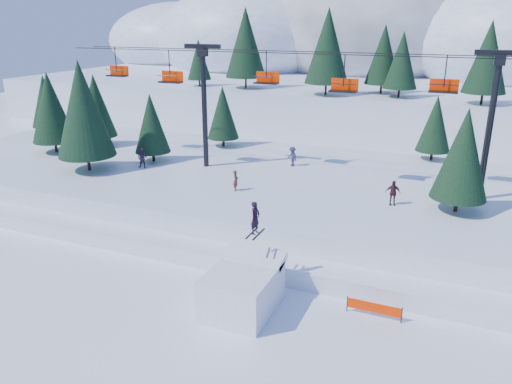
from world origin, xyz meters
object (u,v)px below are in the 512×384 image
at_px(banner_near, 374,308).
at_px(jump_kicker, 243,288).
at_px(banner_far, 403,287).
at_px(chairlift, 323,94).

bearing_deg(banner_near, jump_kicker, -164.18).
bearing_deg(banner_far, jump_kicker, -149.23).
relative_size(chairlift, banner_far, 16.11).
bearing_deg(jump_kicker, banner_far, 30.77).
xyz_separation_m(banner_near, banner_far, (1.10, 2.71, 0.00)).
height_order(chairlift, banner_far, chairlift).
bearing_deg(banner_far, banner_near, -112.11).
distance_m(jump_kicker, banner_near, 6.89).
bearing_deg(banner_far, chairlift, 125.26).
relative_size(jump_kicker, chairlift, 0.12).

